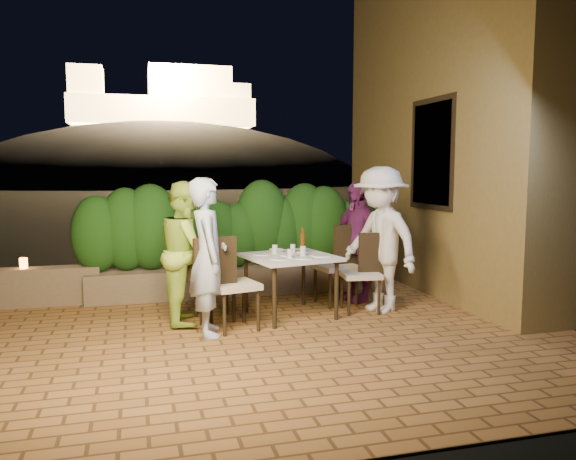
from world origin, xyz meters
name	(u,v)px	position (x,y,z in m)	size (l,w,h in m)	color
ground	(259,344)	(0.00, 0.00, -0.02)	(400.00, 400.00, 0.00)	black
terrace_floor	(250,335)	(0.00, 0.50, -0.07)	(7.00, 6.00, 0.15)	brown
building_wall	(464,122)	(3.60, 2.00, 2.50)	(1.60, 5.00, 5.00)	olive
window_pane	(434,154)	(2.82, 1.50, 2.00)	(0.08, 1.00, 1.40)	black
window_frame	(433,154)	(2.81, 1.50, 2.00)	(0.06, 1.15, 1.55)	black
planter	(239,280)	(0.20, 2.30, 0.20)	(4.20, 0.55, 0.40)	brown
hedge	(239,228)	(0.20, 2.30, 0.95)	(4.00, 0.70, 1.10)	#184312
parapet	(12,288)	(-2.80, 2.30, 0.25)	(2.20, 0.30, 0.50)	brown
hill	(166,219)	(2.00, 60.00, -4.00)	(52.00, 40.00, 22.00)	black
fortress	(162,90)	(2.00, 60.00, 10.50)	(26.00, 8.00, 8.00)	#FFCC7A
dining_table	(290,286)	(0.59, 0.92, 0.38)	(0.99, 0.99, 0.75)	white
plate_nw	(280,259)	(0.39, 0.67, 0.76)	(0.21, 0.21, 0.01)	white
plate_sw	(260,254)	(0.25, 1.07, 0.76)	(0.21, 0.21, 0.01)	white
plate_ne	(321,256)	(0.93, 0.76, 0.76)	(0.24, 0.24, 0.01)	white
plate_se	(302,251)	(0.80, 1.16, 0.76)	(0.20, 0.20, 0.01)	white
plate_centre	(288,255)	(0.56, 0.91, 0.76)	(0.20, 0.20, 0.01)	white
plate_front	(304,258)	(0.68, 0.64, 0.76)	(0.20, 0.20, 0.01)	white
glass_nw	(290,254)	(0.53, 0.72, 0.80)	(0.06, 0.06, 0.11)	silver
glass_sw	(275,249)	(0.44, 1.09, 0.81)	(0.07, 0.07, 0.11)	silver
glass_ne	(303,251)	(0.73, 0.86, 0.81)	(0.07, 0.07, 0.12)	silver
glass_se	(293,249)	(0.67, 1.10, 0.81)	(0.06, 0.06, 0.11)	silver
beer_bottle	(303,240)	(0.78, 1.04, 0.91)	(0.06, 0.06, 0.32)	#542C0E
bowl	(276,251)	(0.49, 1.21, 0.77)	(0.17, 0.17, 0.04)	white
chair_left_front	(234,283)	(-0.17, 0.53, 0.53)	(0.49, 0.49, 1.06)	black
chair_left_back	(214,277)	(-0.33, 0.99, 0.51)	(0.47, 0.47, 1.02)	black
chair_right_front	(360,273)	(1.49, 0.88, 0.50)	(0.46, 0.46, 1.00)	black
chair_right_back	(336,265)	(1.34, 1.36, 0.53)	(0.49, 0.49, 1.06)	black
diner_blue	(208,257)	(-0.47, 0.42, 0.85)	(0.62, 0.41, 1.71)	silver
diner_green	(187,252)	(-0.64, 0.98, 0.83)	(0.81, 0.63, 1.66)	#ACD643
diner_white	(380,240)	(1.74, 0.86, 0.91)	(1.18, 0.68, 1.82)	white
diner_purple	(357,242)	(1.67, 1.46, 0.81)	(0.95, 0.40, 1.63)	#6F256F
parapet_lamp	(23,263)	(-2.65, 2.30, 0.57)	(0.10, 0.10, 0.14)	orange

